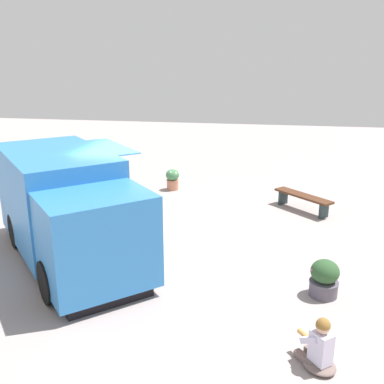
# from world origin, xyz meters

# --- Properties ---
(ground_plane) EXTENTS (40.00, 40.00, 0.00)m
(ground_plane) POSITION_xyz_m (0.00, 0.00, 0.00)
(ground_plane) COLOR #A39592
(food_truck) EXTENTS (4.82, 5.06, 2.33)m
(food_truck) POSITION_xyz_m (1.26, 1.35, 1.13)
(food_truck) COLOR #2F7AC5
(food_truck) RESTS_ON ground_plane
(person_customer) EXTENTS (0.69, 0.74, 0.83)m
(person_customer) POSITION_xyz_m (-3.86, 4.17, 0.32)
(person_customer) COLOR #75605C
(person_customer) RESTS_ON ground_plane
(planter_flowering_near) EXTENTS (0.45, 0.45, 0.71)m
(planter_flowering_near) POSITION_xyz_m (0.16, -4.23, 0.38)
(planter_flowering_near) COLOR #C07757
(planter_flowering_near) RESTS_ON ground_plane
(planter_flowering_far) EXTENTS (0.55, 0.55, 0.73)m
(planter_flowering_far) POSITION_xyz_m (-4.15, 2.08, 0.36)
(planter_flowering_far) COLOR #57505D
(planter_flowering_far) RESTS_ON ground_plane
(plaza_bench) EXTENTS (1.65, 1.60, 0.49)m
(plaza_bench) POSITION_xyz_m (-4.06, -2.79, 0.38)
(plaza_bench) COLOR #4E2C1B
(plaza_bench) RESTS_ON ground_plane
(trash_bin) EXTENTS (0.56, 0.56, 0.88)m
(trash_bin) POSITION_xyz_m (2.84, -4.42, 0.44)
(trash_bin) COLOR #495A56
(trash_bin) RESTS_ON ground_plane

